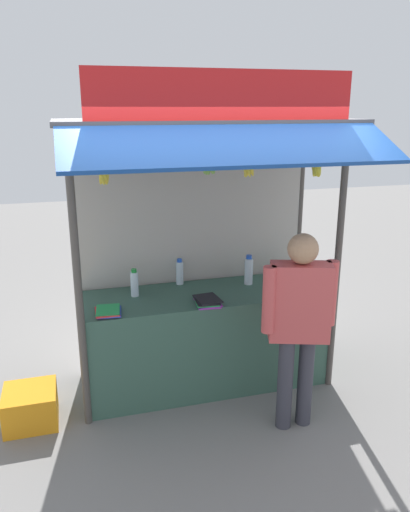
{
  "coord_description": "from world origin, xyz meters",
  "views": [
    {
      "loc": [
        -1.14,
        -4.03,
        2.5
      ],
      "look_at": [
        0.0,
        0.0,
        1.24
      ],
      "focal_mm": 34.93,
      "sensor_mm": 36.0,
      "label": 1
    }
  ],
  "objects_px": {
    "banana_bunch_inner_right": "(209,164)",
    "plastic_crate": "(31,406)",
    "magazine_stack_far_right": "(207,301)",
    "vendor_person": "(299,315)",
    "water_bottle_mid_left": "(180,272)",
    "banana_bunch_rightmost": "(317,167)",
    "banana_bunch_leftmost": "(248,166)",
    "water_bottle_rear_center": "(134,283)",
    "water_bottle_right": "(249,271)",
    "magazine_stack_left": "(108,312)",
    "banana_bunch_inner_left": "(104,174)"
  },
  "relations": [
    {
      "from": "water_bottle_mid_left",
      "to": "magazine_stack_far_right",
      "type": "bearing_deg",
      "value": -78.31
    },
    {
      "from": "banana_bunch_inner_right",
      "to": "banana_bunch_inner_left",
      "type": "height_order",
      "value": "same"
    },
    {
      "from": "magazine_stack_far_right",
      "to": "banana_bunch_rightmost",
      "type": "relative_size",
      "value": 0.87
    },
    {
      "from": "banana_bunch_rightmost",
      "to": "plastic_crate",
      "type": "height_order",
      "value": "banana_bunch_rightmost"
    },
    {
      "from": "water_bottle_mid_left",
      "to": "banana_bunch_leftmost",
      "type": "distance_m",
      "value": 1.36
    },
    {
      "from": "banana_bunch_inner_right",
      "to": "banana_bunch_inner_left",
      "type": "xyz_separation_m",
      "value": [
        -0.77,
        0.0,
        -0.05
      ]
    },
    {
      "from": "water_bottle_rear_center",
      "to": "magazine_stack_left",
      "type": "distance_m",
      "value": 0.44
    },
    {
      "from": "water_bottle_rear_center",
      "to": "magazine_stack_far_right",
      "type": "distance_m",
      "value": 0.67
    },
    {
      "from": "banana_bunch_leftmost",
      "to": "banana_bunch_rightmost",
      "type": "height_order",
      "value": "same"
    },
    {
      "from": "banana_bunch_inner_left",
      "to": "vendor_person",
      "type": "xyz_separation_m",
      "value": [
        1.38,
        -0.38,
        -1.07
      ]
    },
    {
      "from": "water_bottle_mid_left",
      "to": "banana_bunch_inner_left",
      "type": "relative_size",
      "value": 0.82
    },
    {
      "from": "banana_bunch_inner_right",
      "to": "plastic_crate",
      "type": "height_order",
      "value": "banana_bunch_inner_right"
    },
    {
      "from": "banana_bunch_leftmost",
      "to": "banana_bunch_inner_right",
      "type": "height_order",
      "value": "same"
    },
    {
      "from": "magazine_stack_left",
      "to": "magazine_stack_far_right",
      "type": "bearing_deg",
      "value": -1.25
    },
    {
      "from": "banana_bunch_leftmost",
      "to": "water_bottle_mid_left",
      "type": "bearing_deg",
      "value": 116.1
    },
    {
      "from": "water_bottle_mid_left",
      "to": "vendor_person",
      "type": "distance_m",
      "value": 1.33
    },
    {
      "from": "water_bottle_rear_center",
      "to": "vendor_person",
      "type": "height_order",
      "value": "vendor_person"
    },
    {
      "from": "banana_bunch_leftmost",
      "to": "banana_bunch_inner_left",
      "type": "height_order",
      "value": "same"
    },
    {
      "from": "banana_bunch_leftmost",
      "to": "plastic_crate",
      "type": "xyz_separation_m",
      "value": [
        -1.76,
        0.23,
        -1.92
      ]
    },
    {
      "from": "magazine_stack_far_right",
      "to": "plastic_crate",
      "type": "height_order",
      "value": "magazine_stack_far_right"
    },
    {
      "from": "water_bottle_right",
      "to": "water_bottle_mid_left",
      "type": "height_order",
      "value": "water_bottle_right"
    },
    {
      "from": "magazine_stack_left",
      "to": "vendor_person",
      "type": "distance_m",
      "value": 1.52
    },
    {
      "from": "water_bottle_rear_center",
      "to": "water_bottle_mid_left",
      "type": "bearing_deg",
      "value": 23.18
    },
    {
      "from": "plastic_crate",
      "to": "water_bottle_mid_left",
      "type": "bearing_deg",
      "value": 20.95
    },
    {
      "from": "banana_bunch_inner_left",
      "to": "water_bottle_mid_left",
      "type": "bearing_deg",
      "value": 47.12
    },
    {
      "from": "water_bottle_mid_left",
      "to": "vendor_person",
      "type": "xyz_separation_m",
      "value": [
        0.67,
        -1.14,
        -0.03
      ]
    },
    {
      "from": "magazine_stack_far_right",
      "to": "vendor_person",
      "type": "distance_m",
      "value": 0.82
    },
    {
      "from": "banana_bunch_leftmost",
      "to": "banana_bunch_inner_right",
      "type": "xyz_separation_m",
      "value": [
        -0.31,
        -0.0,
        0.03
      ]
    },
    {
      "from": "water_bottle_right",
      "to": "plastic_crate",
      "type": "distance_m",
      "value": 2.22
    },
    {
      "from": "banana_bunch_inner_left",
      "to": "plastic_crate",
      "type": "distance_m",
      "value": 2.03
    },
    {
      "from": "banana_bunch_inner_left",
      "to": "vendor_person",
      "type": "height_order",
      "value": "banana_bunch_inner_left"
    },
    {
      "from": "banana_bunch_leftmost",
      "to": "banana_bunch_inner_left",
      "type": "xyz_separation_m",
      "value": [
        -1.08,
        0.0,
        -0.02
      ]
    },
    {
      "from": "vendor_person",
      "to": "plastic_crate",
      "type": "height_order",
      "value": "vendor_person"
    },
    {
      "from": "magazine_stack_far_right",
      "to": "plastic_crate",
      "type": "distance_m",
      "value": 1.69
    },
    {
      "from": "water_bottle_mid_left",
      "to": "banana_bunch_inner_right",
      "type": "height_order",
      "value": "banana_bunch_inner_right"
    },
    {
      "from": "water_bottle_mid_left",
      "to": "banana_bunch_leftmost",
      "type": "xyz_separation_m",
      "value": [
        0.37,
        -0.76,
        1.06
      ]
    },
    {
      "from": "magazine_stack_far_right",
      "to": "banana_bunch_rightmost",
      "type": "xyz_separation_m",
      "value": [
        0.84,
        -0.21,
        1.13
      ]
    },
    {
      "from": "banana_bunch_inner_right",
      "to": "magazine_stack_far_right",
      "type": "bearing_deg",
      "value": 77.41
    },
    {
      "from": "banana_bunch_inner_left",
      "to": "banana_bunch_inner_right",
      "type": "bearing_deg",
      "value": -0.25
    },
    {
      "from": "magazine_stack_far_right",
      "to": "vendor_person",
      "type": "bearing_deg",
      "value": -46.62
    },
    {
      "from": "water_bottle_rear_center",
      "to": "banana_bunch_rightmost",
      "type": "bearing_deg",
      "value": -21.97
    },
    {
      "from": "vendor_person",
      "to": "water_bottle_mid_left",
      "type": "bearing_deg",
      "value": -41.0
    },
    {
      "from": "water_bottle_right",
      "to": "banana_bunch_inner_left",
      "type": "height_order",
      "value": "banana_bunch_inner_left"
    },
    {
      "from": "magazine_stack_left",
      "to": "water_bottle_rear_center",
      "type": "bearing_deg",
      "value": 51.68
    },
    {
      "from": "water_bottle_right",
      "to": "magazine_stack_far_right",
      "type": "relative_size",
      "value": 1.05
    },
    {
      "from": "magazine_stack_far_right",
      "to": "banana_bunch_leftmost",
      "type": "height_order",
      "value": "banana_bunch_leftmost"
    },
    {
      "from": "magazine_stack_far_right",
      "to": "water_bottle_rear_center",
      "type": "bearing_deg",
      "value": 148.05
    },
    {
      "from": "magazine_stack_far_right",
      "to": "banana_bunch_leftmost",
      "type": "relative_size",
      "value": 0.93
    },
    {
      "from": "water_bottle_mid_left",
      "to": "banana_bunch_inner_left",
      "type": "distance_m",
      "value": 1.47
    },
    {
      "from": "water_bottle_right",
      "to": "banana_bunch_inner_right",
      "type": "bearing_deg",
      "value": -133.58
    }
  ]
}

